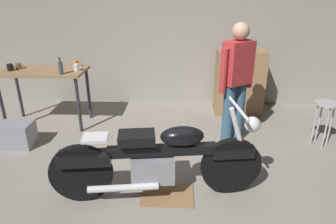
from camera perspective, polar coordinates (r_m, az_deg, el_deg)
The scene contains 14 objects.
ground_plane at distance 3.39m, azimuth 0.02°, elevation -14.90°, with size 12.00×12.00×0.00m, color gray.
back_wall at distance 5.50m, azimuth 1.36°, elevation 17.36°, with size 8.00×0.12×3.10m, color gray.
workbench at distance 5.01m, azimuth -22.64°, elevation 6.19°, with size 1.30×0.64×0.90m.
motorcycle at distance 3.08m, azimuth -1.72°, elevation -8.95°, with size 2.18×0.67×1.00m.
person_standing at distance 4.09m, azimuth 12.89°, elevation 5.94°, with size 0.48×0.40×1.67m.
shop_stool at distance 4.57m, azimuth 27.77°, elevation -0.05°, with size 0.32×0.32×0.64m.
wooden_dresser at distance 5.30m, azimuth 13.40°, elevation 5.49°, with size 0.80×0.47×1.10m.
drip_tray at distance 3.33m, azimuth -0.12°, elevation -15.47°, with size 0.56×0.40×0.01m, color olive.
storage_bin at distance 4.66m, azimuth -26.83°, elevation -3.89°, with size 0.44×0.32×0.34m, color gray.
mug_black_matte at distance 5.12m, azimuth -27.87°, elevation 7.54°, with size 0.12×0.09×0.10m.
mug_orange_travel at distance 5.00m, azimuth -17.08°, elevation 8.87°, with size 0.11×0.08×0.10m.
mug_white_ceramic at distance 4.74m, azimuth -17.00°, elevation 8.13°, with size 0.12×0.08×0.10m.
mug_brown_stoneware at distance 5.18m, azimuth -26.59°, elevation 7.84°, with size 0.11×0.08×0.09m.
bottle at distance 4.60m, azimuth -19.78°, elevation 7.96°, with size 0.06×0.06×0.24m.
Camera 1 is at (0.12, -2.68, 2.07)m, focal length 31.99 mm.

